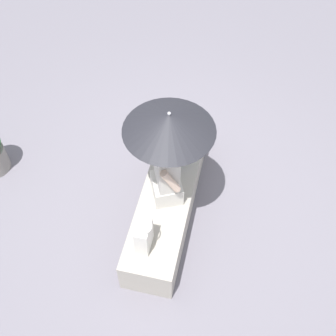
{
  "coord_description": "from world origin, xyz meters",
  "views": [
    {
      "loc": [
        2.53,
        0.56,
        4.03
      ],
      "look_at": [
        0.07,
        -0.0,
        0.77
      ],
      "focal_mm": 44.91,
      "sensor_mm": 36.0,
      "label": 1
    }
  ],
  "objects": [
    {
      "name": "shoulder_bag_spare",
      "position": [
        0.76,
        -0.07,
        0.6
      ],
      "size": [
        0.22,
        0.17,
        0.37
      ],
      "color": "silver",
      "rests_on": "stone_bench"
    },
    {
      "name": "handbag_black",
      "position": [
        -0.35,
        -0.03,
        0.56
      ],
      "size": [
        0.24,
        0.18,
        0.29
      ],
      "color": "#335184",
      "rests_on": "stone_bench"
    },
    {
      "name": "person_seated",
      "position": [
        0.14,
        -0.0,
        0.81
      ],
      "size": [
        0.51,
        0.4,
        0.9
      ],
      "color": "beige",
      "rests_on": "stone_bench"
    },
    {
      "name": "tote_bag_canvas",
      "position": [
        -0.66,
        0.08,
        0.59
      ],
      "size": [
        0.27,
        0.2,
        0.33
      ],
      "color": "#335184",
      "rests_on": "stone_bench"
    },
    {
      "name": "ground_plane",
      "position": [
        0.0,
        0.0,
        0.0
      ],
      "size": [
        14.0,
        14.0,
        0.0
      ],
      "primitive_type": "plane",
      "color": "slate"
    },
    {
      "name": "stone_bench",
      "position": [
        0.0,
        0.0,
        0.21
      ],
      "size": [
        2.12,
        0.52,
        0.42
      ],
      "primitive_type": "cube",
      "color": "#A8A093",
      "rests_on": "ground"
    },
    {
      "name": "parasol",
      "position": [
        0.08,
        0.01,
        1.42
      ],
      "size": [
        0.84,
        0.84,
        1.13
      ],
      "color": "#B7B7BC",
      "rests_on": "stone_bench"
    }
  ]
}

